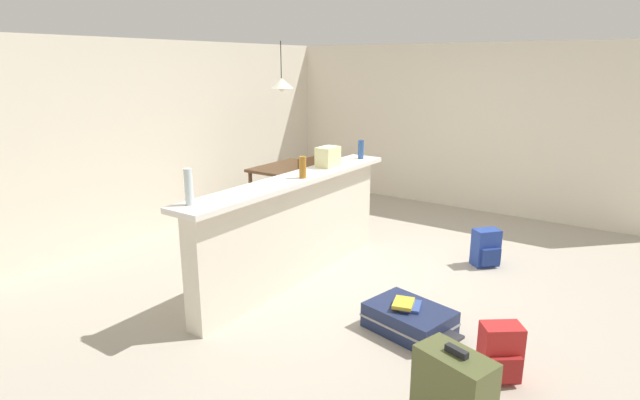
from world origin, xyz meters
name	(u,v)px	position (x,y,z in m)	size (l,w,h in m)	color
ground_plane	(369,272)	(0.00, 0.00, -0.03)	(13.00, 13.00, 0.05)	#ADA393
wall_back	(176,135)	(0.00, 3.05, 1.25)	(6.60, 0.10, 2.50)	silver
wall_right	(450,127)	(3.05, 0.30, 1.25)	(0.10, 6.00, 2.50)	silver
partition_half_wall	(295,232)	(-0.66, 0.51, 0.53)	(2.80, 0.20, 1.05)	silver
bar_countertop	(294,180)	(-0.66, 0.51, 1.08)	(2.96, 0.40, 0.05)	white
bottle_clear	(189,187)	(-1.95, 0.59, 1.25)	(0.07, 0.07, 0.30)	silver
bottle_amber	(303,167)	(-0.64, 0.43, 1.21)	(0.07, 0.07, 0.22)	#9E661E
bottle_blue	(361,149)	(0.60, 0.48, 1.21)	(0.07, 0.07, 0.22)	#284C89
grocery_bag	(328,157)	(-0.02, 0.54, 1.21)	(0.26, 0.18, 0.22)	beige
dining_table	(290,173)	(1.18, 2.01, 0.65)	(1.10, 0.80, 0.74)	#4C331E
dining_chair_near_partition	(313,187)	(1.08, 1.51, 0.52)	(0.43, 0.43, 0.93)	#4C331E
pendant_lamp	(281,83)	(1.08, 2.05, 1.94)	(0.34, 0.34, 0.68)	black
suitcase_flat_navy	(410,319)	(-0.98, -0.94, 0.11)	(0.63, 0.88, 0.22)	#1E284C
backpack_red	(500,353)	(-1.23, -1.76, 0.20)	(0.33, 0.34, 0.42)	red
backpack_blue	(486,248)	(0.85, -1.02, 0.20)	(0.34, 0.34, 0.42)	#233D93
book_stack	(407,305)	(-0.99, -0.91, 0.25)	(0.30, 0.26, 0.06)	#334C99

